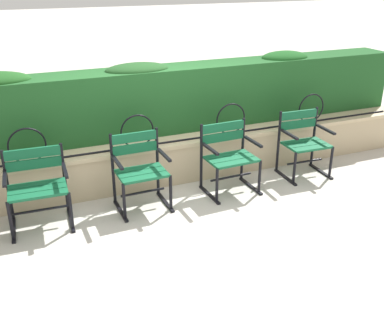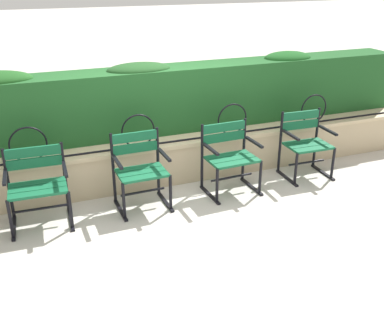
{
  "view_description": "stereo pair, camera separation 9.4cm",
  "coord_description": "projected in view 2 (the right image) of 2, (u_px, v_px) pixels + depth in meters",
  "views": [
    {
      "loc": [
        -1.83,
        -4.27,
        2.58
      ],
      "look_at": [
        0.0,
        0.12,
        0.55
      ],
      "focal_mm": 42.63,
      "sensor_mm": 36.0,
      "label": 1
    },
    {
      "loc": [
        -1.75,
        -4.3,
        2.58
      ],
      "look_at": [
        0.0,
        0.12,
        0.55
      ],
      "focal_mm": 42.63,
      "sensor_mm": 36.0,
      "label": 2
    }
  ],
  "objects": [
    {
      "name": "park_chair_leftmost",
      "position": [
        37.0,
        184.0,
        4.87
      ],
      "size": [
        0.66,
        0.55,
        0.84
      ],
      "color": "#145B38",
      "rests_on": "ground"
    },
    {
      "name": "hedge_row",
      "position": [
        157.0,
        98.0,
        6.01
      ],
      "size": [
        7.3,
        0.53,
        0.95
      ],
      "color": "#1E5123",
      "rests_on": "stone_wall"
    },
    {
      "name": "iron_arch_fence",
      "position": [
        145.0,
        133.0,
        5.56
      ],
      "size": [
        6.91,
        0.02,
        0.42
      ],
      "color": "black",
      "rests_on": "stone_wall"
    },
    {
      "name": "park_chair_rightmost",
      "position": [
        305.0,
        142.0,
        6.03
      ],
      "size": [
        0.62,
        0.54,
        0.86
      ],
      "color": "#145B38",
      "rests_on": "ground"
    },
    {
      "name": "ground_plane",
      "position": [
        196.0,
        210.0,
        5.29
      ],
      "size": [
        60.0,
        60.0,
        0.0
      ],
      "primitive_type": "plane",
      "color": "#BCB7AD"
    },
    {
      "name": "park_chair_centre_right",
      "position": [
        229.0,
        155.0,
        5.6
      ],
      "size": [
        0.65,
        0.54,
        0.85
      ],
      "color": "#145B38",
      "rests_on": "ground"
    },
    {
      "name": "stone_wall",
      "position": [
        171.0,
        160.0,
        5.92
      ],
      "size": [
        7.45,
        0.41,
        0.56
      ],
      "color": "tan",
      "rests_on": "ground"
    },
    {
      "name": "park_chair_centre_left",
      "position": [
        140.0,
        168.0,
        5.23
      ],
      "size": [
        0.6,
        0.53,
        0.87
      ],
      "color": "#145B38",
      "rests_on": "ground"
    }
  ]
}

